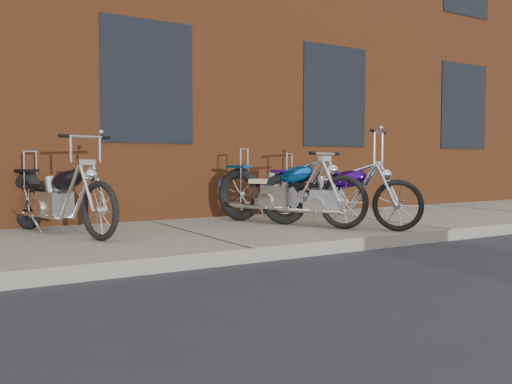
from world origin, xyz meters
TOP-DOWN VIEW (x-y plane):
  - ground at (0.00, 0.00)m, footprint 120.00×120.00m
  - sidewalk at (0.00, 1.50)m, footprint 22.00×3.00m
  - building_brick at (0.00, 8.00)m, footprint 22.00×10.00m
  - chopper_purple at (1.83, 0.96)m, footprint 1.25×2.01m
  - chopper_blue at (1.46, 1.60)m, footprint 1.06×2.30m
  - chopper_third at (-1.45, 2.14)m, footprint 0.90×2.23m

SIDE VIEW (x-z plane):
  - ground at x=0.00m, z-range 0.00..0.00m
  - sidewalk at x=0.00m, z-range 0.00..0.15m
  - chopper_purple at x=1.83m, z-range -0.08..1.20m
  - chopper_third at x=-1.45m, z-range -0.02..1.16m
  - chopper_blue at x=1.46m, z-range 0.06..1.12m
  - building_brick at x=0.00m, z-range 0.00..8.00m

